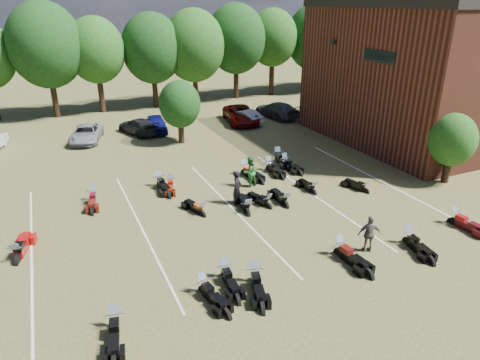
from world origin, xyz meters
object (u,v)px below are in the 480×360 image
person_green (250,172)px  motorcycle_7 (19,262)px  person_black (237,188)px  person_grey (369,234)px  motorcycle_3 (254,283)px  motorcycle_14 (94,201)px  car_4 (156,124)px  motorcycle_0 (116,329)px

person_green → motorcycle_7: 13.11m
person_black → motorcycle_7: 11.14m
person_grey → motorcycle_3: (-5.71, 0.01, -0.87)m
motorcycle_14 → person_grey: bearing=-35.3°
person_black → person_green: bearing=-1.1°
motorcycle_14 → motorcycle_7: bearing=-117.3°
motorcycle_14 → car_4: bearing=70.7°
car_4 → motorcycle_0: size_ratio=1.77×
person_green → motorcycle_14: 9.13m
person_grey → motorcycle_0: 11.25m
person_grey → motorcycle_14: person_grey is taller
person_black → motorcycle_3: 7.37m
car_4 → person_black: size_ratio=2.10×
motorcycle_3 → person_green: bearing=81.9°
motorcycle_14 → person_black: bearing=-17.2°
car_4 → person_grey: (3.88, -22.69, 0.18)m
motorcycle_3 → motorcycle_7: (-8.65, 5.59, 0.00)m
motorcycle_0 → person_black: bearing=53.9°
person_grey → person_green: bearing=-56.5°
motorcycle_0 → motorcycle_7: motorcycle_7 is taller
motorcycle_3 → person_grey: bearing=16.4°
motorcycle_14 → motorcycle_3: bearing=-55.5°
person_grey → motorcycle_3: 5.78m
motorcycle_0 → motorcycle_7: size_ratio=0.92×
motorcycle_0 → motorcycle_14: motorcycle_14 is taller
person_black → motorcycle_7: person_black is taller
person_black → person_green: (1.66, 1.87, -0.02)m
person_green → motorcycle_3: 9.70m
car_4 → motorcycle_7: 20.07m
person_green → person_grey: person_green is taller
person_black → motorcycle_0: 10.75m
person_green → motorcycle_7: bearing=-0.4°
car_4 → person_black: person_black is taller
car_4 → motorcycle_7: bearing=-113.4°
motorcycle_7 → motorcycle_3: bearing=161.4°
person_black → car_4: bearing=42.4°
motorcycle_3 → motorcycle_14: (-4.88, 10.59, 0.00)m
person_grey → motorcycle_14: 15.00m
person_grey → motorcycle_7: person_grey is taller
car_4 → motorcycle_14: 13.85m
motorcycle_0 → motorcycle_3: (5.50, 0.36, 0.00)m
motorcycle_3 → motorcycle_7: bearing=163.6°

